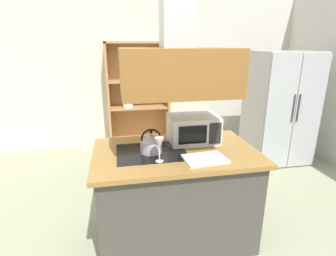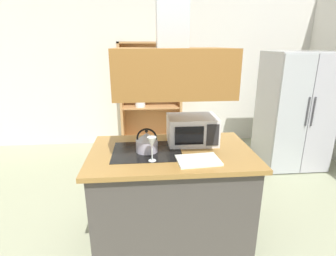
{
  "view_description": "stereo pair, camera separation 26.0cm",
  "coord_description": "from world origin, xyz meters",
  "px_view_note": "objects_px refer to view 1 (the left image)",
  "views": [
    {
      "loc": [
        -0.35,
        -1.82,
        1.8
      ],
      "look_at": [
        0.12,
        0.64,
        1.0
      ],
      "focal_mm": 28.01,
      "sensor_mm": 36.0,
      "label": 1
    },
    {
      "loc": [
        -0.1,
        -1.85,
        1.8
      ],
      "look_at": [
        0.12,
        0.64,
        1.0
      ],
      "focal_mm": 28.01,
      "sensor_mm": 36.0,
      "label": 2
    }
  ],
  "objects_px": {
    "microwave": "(193,129)",
    "kettle": "(151,143)",
    "refrigerator": "(279,108)",
    "wine_glass_on_counter": "(159,144)",
    "cutting_board": "(205,159)",
    "dish_cabinet": "(138,102)"
  },
  "relations": [
    {
      "from": "refrigerator",
      "to": "wine_glass_on_counter",
      "type": "xyz_separation_m",
      "value": [
        -2.16,
        -1.67,
        0.2
      ]
    },
    {
      "from": "refrigerator",
      "to": "dish_cabinet",
      "type": "relative_size",
      "value": 0.93
    },
    {
      "from": "microwave",
      "to": "refrigerator",
      "type": "bearing_deg",
      "value": 35.98
    },
    {
      "from": "refrigerator",
      "to": "kettle",
      "type": "height_order",
      "value": "refrigerator"
    },
    {
      "from": "refrigerator",
      "to": "dish_cabinet",
      "type": "bearing_deg",
      "value": 154.16
    },
    {
      "from": "kettle",
      "to": "microwave",
      "type": "distance_m",
      "value": 0.47
    },
    {
      "from": "microwave",
      "to": "kettle",
      "type": "bearing_deg",
      "value": -156.59
    },
    {
      "from": "cutting_board",
      "to": "wine_glass_on_counter",
      "type": "relative_size",
      "value": 1.65
    },
    {
      "from": "cutting_board",
      "to": "wine_glass_on_counter",
      "type": "bearing_deg",
      "value": 174.26
    },
    {
      "from": "refrigerator",
      "to": "microwave",
      "type": "relative_size",
      "value": 3.72
    },
    {
      "from": "cutting_board",
      "to": "wine_glass_on_counter",
      "type": "xyz_separation_m",
      "value": [
        -0.37,
        0.04,
        0.14
      ]
    },
    {
      "from": "cutting_board",
      "to": "microwave",
      "type": "xyz_separation_m",
      "value": [
        0.02,
        0.43,
        0.12
      ]
    },
    {
      "from": "refrigerator",
      "to": "microwave",
      "type": "distance_m",
      "value": 2.19
    },
    {
      "from": "dish_cabinet",
      "to": "wine_glass_on_counter",
      "type": "xyz_separation_m",
      "value": [
        -0.05,
        -2.7,
        0.24
      ]
    },
    {
      "from": "dish_cabinet",
      "to": "cutting_board",
      "type": "relative_size",
      "value": 5.42
    },
    {
      "from": "kettle",
      "to": "wine_glass_on_counter",
      "type": "bearing_deg",
      "value": -78.84
    },
    {
      "from": "kettle",
      "to": "wine_glass_on_counter",
      "type": "height_order",
      "value": "kettle"
    },
    {
      "from": "dish_cabinet",
      "to": "cutting_board",
      "type": "distance_m",
      "value": 2.75
    },
    {
      "from": "dish_cabinet",
      "to": "kettle",
      "type": "distance_m",
      "value": 2.5
    },
    {
      "from": "cutting_board",
      "to": "wine_glass_on_counter",
      "type": "height_order",
      "value": "wine_glass_on_counter"
    },
    {
      "from": "refrigerator",
      "to": "wine_glass_on_counter",
      "type": "bearing_deg",
      "value": -142.24
    },
    {
      "from": "cutting_board",
      "to": "kettle",
      "type": "bearing_deg",
      "value": 149.67
    }
  ]
}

